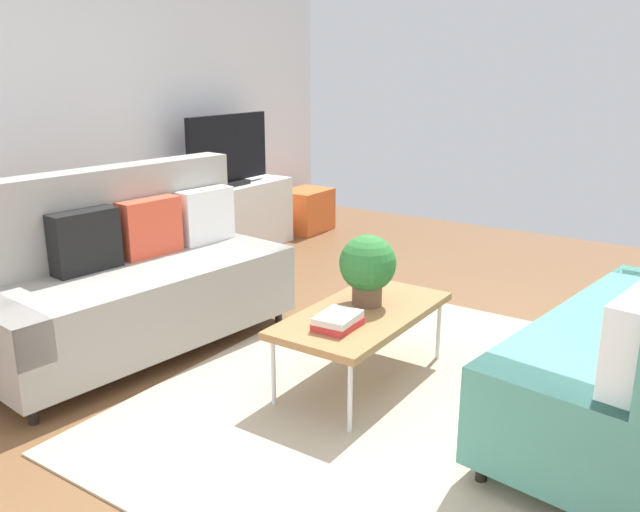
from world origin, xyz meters
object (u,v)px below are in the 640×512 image
object	(u,v)px
tv	(228,151)
vase_0	(177,183)
tv_console	(229,219)
couch_beige	(131,278)
table_book_0	(338,324)
storage_trunk	(306,210)
potted_plant	(368,266)
bottle_0	(199,182)
coffee_table	(363,316)

from	to	relation	value
tv	vase_0	distance (m)	0.62
tv_console	couch_beige	bearing A→B (deg)	-153.95
table_book_0	tv_console	bearing A→B (deg)	52.33
tv_console	storage_trunk	distance (m)	1.11
tv	table_book_0	bearing A→B (deg)	-127.91
tv_console	potted_plant	bearing A→B (deg)	-122.13
bottle_0	table_book_0	bearing A→B (deg)	-121.37
coffee_table	bottle_0	bearing A→B (deg)	63.59
tv_console	tv	distance (m)	0.63
tv	bottle_0	distance (m)	0.47
potted_plant	bottle_0	size ratio (longest dim) A/B	2.04
potted_plant	vase_0	xyz separation A→B (m)	(0.89, 2.39, 0.10)
bottle_0	tv_console	bearing A→B (deg)	5.54
tv_console	storage_trunk	size ratio (longest dim) A/B	2.69
tv_console	potted_plant	xyz separation A→B (m)	(-1.47, -2.34, 0.32)
storage_trunk	vase_0	distance (m)	1.76
vase_0	bottle_0	distance (m)	0.19
bottle_0	coffee_table	bearing A→B (deg)	-116.41
couch_beige	potted_plant	bearing A→B (deg)	115.50
coffee_table	potted_plant	distance (m)	0.27
coffee_table	tv_console	xyz separation A→B (m)	(1.57, 2.38, -0.07)
storage_trunk	bottle_0	xyz separation A→B (m)	(-1.51, 0.06, 0.52)
tv	bottle_0	world-z (taller)	tv
storage_trunk	vase_0	world-z (taller)	vase_0
couch_beige	vase_0	world-z (taller)	couch_beige
tv_console	storage_trunk	world-z (taller)	tv_console
tv	coffee_table	bearing A→B (deg)	-123.72
couch_beige	tv	bearing A→B (deg)	-148.11
couch_beige	storage_trunk	size ratio (longest dim) A/B	3.81
coffee_table	tv_console	size ratio (longest dim) A/B	0.79
tv	bottle_0	size ratio (longest dim) A/B	5.13
couch_beige	tv	distance (m)	2.22
couch_beige	coffee_table	distance (m)	1.47
potted_plant	bottle_0	distance (m)	2.53
tv_console	bottle_0	world-z (taller)	bottle_0
coffee_table	vase_0	bearing A→B (deg)	67.75
couch_beige	storage_trunk	bearing A→B (deg)	-158.06
storage_trunk	table_book_0	xyz separation A→B (m)	(-2.94, -2.29, 0.22)
storage_trunk	table_book_0	distance (m)	3.74
tv_console	potted_plant	distance (m)	2.78
table_book_0	bottle_0	world-z (taller)	bottle_0
tv	storage_trunk	world-z (taller)	tv
potted_plant	table_book_0	world-z (taller)	potted_plant
tv_console	tv	world-z (taller)	tv
storage_trunk	vase_0	bearing A→B (deg)	174.90
tv_console	tv	bearing A→B (deg)	-90.00
tv	storage_trunk	xyz separation A→B (m)	(1.10, -0.08, -0.73)
potted_plant	table_book_0	bearing A→B (deg)	-172.47
couch_beige	potted_plant	distance (m)	1.48
tv_console	table_book_0	distance (m)	3.02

